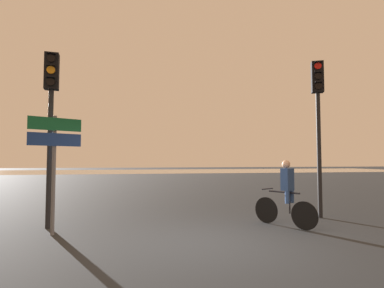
# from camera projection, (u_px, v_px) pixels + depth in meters

# --- Properties ---
(ground_plane) EXTENTS (120.00, 120.00, 0.00)m
(ground_plane) POSITION_uv_depth(u_px,v_px,m) (214.00, 246.00, 5.66)
(ground_plane) COLOR black
(water_strip) EXTENTS (80.00, 16.00, 0.01)m
(water_strip) POSITION_uv_depth(u_px,v_px,m) (147.00, 171.00, 43.03)
(water_strip) COLOR #9E937F
(water_strip) RESTS_ON ground
(traffic_light_near_left) EXTENTS (0.35, 0.36, 4.24)m
(traffic_light_near_left) POSITION_uv_depth(u_px,v_px,m) (51.00, 105.00, 7.26)
(traffic_light_near_left) COLOR black
(traffic_light_near_left) RESTS_ON ground
(traffic_light_near_right) EXTENTS (0.39, 0.41, 4.46)m
(traffic_light_near_right) POSITION_uv_depth(u_px,v_px,m) (318.00, 108.00, 8.57)
(traffic_light_near_right) COLOR black
(traffic_light_near_right) RESTS_ON ground
(direction_sign_post) EXTENTS (0.99, 0.53, 2.60)m
(direction_sign_post) POSITION_uv_depth(u_px,v_px,m) (55.00, 152.00, 6.55)
(direction_sign_post) COLOR slate
(direction_sign_post) RESTS_ON ground
(cyclist) EXTENTS (0.91, 1.49, 1.62)m
(cyclist) POSITION_uv_depth(u_px,v_px,m) (286.00, 193.00, 7.32)
(cyclist) COLOR black
(cyclist) RESTS_ON ground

